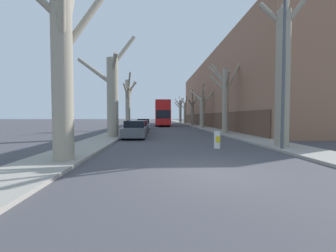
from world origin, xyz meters
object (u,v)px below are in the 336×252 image
street_tree_right_4 (185,112)px  traffic_bollard (217,140)px  street_tree_right_0 (283,70)px  double_decker_bus (162,112)px  street_tree_right_2 (202,108)px  parked_car_2 (143,124)px  lamp_post (282,64)px  street_tree_left_1 (112,93)px  street_tree_left_2 (128,102)px  street_tree_left_0 (62,60)px  street_tree_right_5 (180,110)px  parked_car_1 (140,127)px  street_tree_right_1 (225,96)px  street_tree_right_3 (193,110)px  parked_car_0 (135,130)px

street_tree_right_4 → traffic_bollard: street_tree_right_4 is taller
street_tree_right_0 → double_decker_bus: 30.66m
street_tree_right_2 → parked_car_2: 8.97m
parked_car_2 → lamp_post: lamp_post is taller
street_tree_left_1 → street_tree_left_2: size_ratio=1.24×
street_tree_left_0 → street_tree_right_5: bearing=79.3°
street_tree_right_0 → parked_car_1: (-8.62, 11.90, -3.64)m
street_tree_right_5 → street_tree_left_0: bearing=-100.7°
street_tree_left_0 → street_tree_right_5: size_ratio=0.99×
street_tree_right_1 → street_tree_right_4: (-0.20, 30.14, -0.91)m
street_tree_right_5 → double_decker_bus: bearing=-105.4°
street_tree_left_0 → street_tree_right_1: (10.36, 13.64, -0.08)m
street_tree_left_2 → street_tree_right_3: street_tree_left_2 is taller
parked_car_1 → lamp_post: bearing=-58.1°
street_tree_right_2 → traffic_bollard: 20.98m
street_tree_right_1 → parked_car_1: street_tree_right_1 is taller
parked_car_0 → parked_car_1: bearing=90.0°
street_tree_right_2 → street_tree_right_5: (-0.05, 29.54, 0.69)m
street_tree_right_3 → street_tree_right_4: bearing=90.7°
street_tree_right_0 → double_decker_bus: size_ratio=0.81×
street_tree_right_4 → parked_car_2: (-8.42, -21.68, -2.16)m
street_tree_left_1 → parked_car_0: 3.48m
street_tree_left_0 → parked_car_1: 15.73m
parked_car_0 → lamp_post: 11.45m
street_tree_left_2 → street_tree_right_5: (10.24, 33.34, 0.03)m
street_tree_left_2 → parked_car_2: (1.83, 1.87, -2.93)m
street_tree_right_0 → traffic_bollard: 5.22m
street_tree_right_5 → traffic_bollard: (-3.37, -50.10, -3.16)m
street_tree_left_1 → street_tree_right_2: size_ratio=1.33×
traffic_bollard → street_tree_right_3: bearing=83.2°
parked_car_0 → parked_car_2: parked_car_2 is taller
street_tree_left_2 → lamp_post: bearing=-61.1°
street_tree_left_2 → street_tree_right_4: (10.24, 23.54, -0.76)m
street_tree_right_0 → traffic_bollard: size_ratio=9.93×
street_tree_right_0 → double_decker_bus: (-5.74, 30.07, -1.71)m
street_tree_right_0 → parked_car_0: 11.31m
street_tree_right_0 → traffic_bollard: (-3.58, 0.09, -3.80)m
street_tree_right_3 → street_tree_right_5: (-0.14, 20.60, 0.69)m
street_tree_left_1 → street_tree_right_2: bearing=54.0°
street_tree_left_0 → street_tree_right_4: (10.16, 43.79, -0.99)m
traffic_bollard → street_tree_right_0: bearing=-1.4°
street_tree_right_4 → lamp_post: (-0.42, -41.34, 1.51)m
street_tree_right_5 → street_tree_right_3: bearing=-89.6°
street_tree_right_2 → street_tree_right_4: street_tree_right_2 is taller
street_tree_left_1 → parked_car_0: bearing=-3.1°
street_tree_right_5 → lamp_post: bearing=-90.5°
street_tree_right_1 → parked_car_2: size_ratio=1.75×
street_tree_left_2 → traffic_bollard: bearing=-67.7°
parked_car_2 → street_tree_left_1: bearing=-98.5°
street_tree_left_2 → parked_car_2: bearing=45.6°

